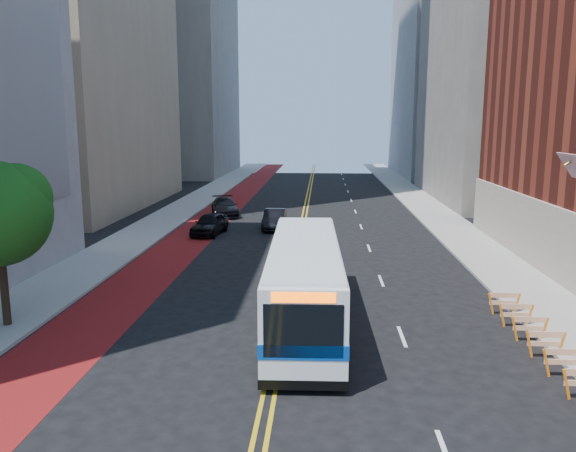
% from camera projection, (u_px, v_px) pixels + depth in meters
% --- Properties ---
extents(ground, '(160.00, 160.00, 0.00)m').
position_uv_depth(ground, '(266.00, 409.00, 16.56)').
color(ground, black).
rests_on(ground, ground).
extents(sidewalk_left, '(4.00, 140.00, 0.15)m').
position_uv_depth(sidewalk_left, '(158.00, 224.00, 46.72)').
color(sidewalk_left, gray).
rests_on(sidewalk_left, ground).
extents(sidewalk_right, '(4.00, 140.00, 0.15)m').
position_uv_depth(sidewalk_right, '(451.00, 227.00, 45.29)').
color(sidewalk_right, gray).
rests_on(sidewalk_right, ground).
extents(bus_lane_paint, '(3.60, 140.00, 0.01)m').
position_uv_depth(bus_lane_paint, '(205.00, 225.00, 46.50)').
color(bus_lane_paint, maroon).
rests_on(bus_lane_paint, ground).
extents(center_line_inner, '(0.14, 140.00, 0.01)m').
position_uv_depth(center_line_inner, '(300.00, 226.00, 46.03)').
color(center_line_inner, gold).
rests_on(center_line_inner, ground).
extents(center_line_outer, '(0.14, 140.00, 0.01)m').
position_uv_depth(center_line_outer, '(304.00, 226.00, 46.01)').
color(center_line_outer, gold).
rests_on(center_line_outer, ground).
extents(lane_dashes, '(0.14, 98.20, 0.01)m').
position_uv_depth(lane_dashes, '(355.00, 211.00, 53.58)').
color(lane_dashes, silver).
rests_on(lane_dashes, ground).
extents(midrise_right_near, '(18.00, 26.00, 40.00)m').
position_uv_depth(midrise_right_near, '(529.00, 10.00, 58.71)').
color(midrise_right_near, slate).
rests_on(midrise_right_near, ground).
extents(construction_barriers, '(1.42, 10.91, 1.00)m').
position_uv_depth(construction_barriers, '(554.00, 349.00, 19.23)').
color(construction_barriers, orange).
rests_on(construction_barriers, ground).
extents(transit_bus, '(3.12, 12.86, 3.52)m').
position_uv_depth(transit_bus, '(305.00, 281.00, 23.36)').
color(transit_bus, silver).
rests_on(transit_bus, ground).
extents(car_a, '(2.51, 4.93, 1.61)m').
position_uv_depth(car_a, '(210.00, 224.00, 42.51)').
color(car_a, black).
rests_on(car_a, ground).
extents(car_b, '(1.69, 4.74, 1.56)m').
position_uv_depth(car_b, '(275.00, 219.00, 44.70)').
color(car_b, black).
rests_on(car_b, ground).
extents(car_c, '(3.52, 5.85, 1.59)m').
position_uv_depth(car_c, '(225.00, 207.00, 51.14)').
color(car_c, black).
rests_on(car_c, ground).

